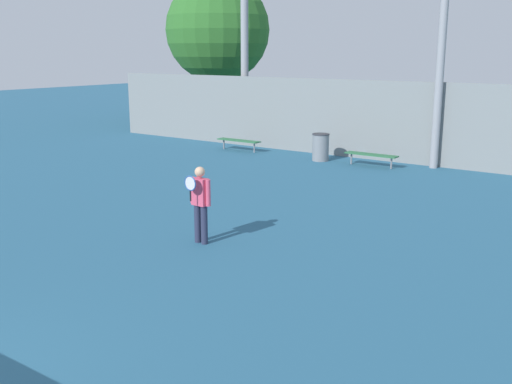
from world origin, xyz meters
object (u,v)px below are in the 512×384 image
object	(u,v)px
light_pole_center_back	(444,6)
tree_green_broad	(218,30)
light_pole_far_right	(244,2)
tennis_player	(200,201)
bench_courtside_far	(239,141)
trash_bin	(321,147)
bench_courtside_near	(371,155)

from	to	relation	value
light_pole_center_back	tree_green_broad	xyz separation A→B (m)	(-14.48, 6.23, -0.30)
light_pole_far_right	tennis_player	bearing A→B (deg)	-57.08
tennis_player	tree_green_broad	bearing A→B (deg)	131.55
bench_courtside_far	light_pole_center_back	size ratio (longest dim) A/B	0.21
tennis_player	light_pole_center_back	world-z (taller)	light_pole_center_back
light_pole_far_right	light_pole_center_back	world-z (taller)	light_pole_far_right
light_pole_far_right	trash_bin	size ratio (longest dim) A/B	10.73
bench_courtside_far	light_pole_center_back	xyz separation A→B (m)	(7.57, 1.01, 4.89)
tree_green_broad	trash_bin	bearing A→B (deg)	-34.35
bench_courtside_near	bench_courtside_far	size ratio (longest dim) A/B	0.98
trash_bin	light_pole_far_right	bearing A→B (deg)	159.86
bench_courtside_near	bench_courtside_far	world-z (taller)	same
tennis_player	light_pole_far_right	size ratio (longest dim) A/B	0.15
tennis_player	bench_courtside_far	xyz separation A→B (m)	(-6.52, 9.85, -0.51)
tennis_player	light_pole_far_right	xyz separation A→B (m)	(-7.46, 11.52, 4.92)
tennis_player	bench_courtside_far	size ratio (longest dim) A/B	0.84
bench_courtside_near	bench_courtside_far	xyz separation A→B (m)	(-5.73, 0.00, 0.00)
tennis_player	bench_courtside_near	bearing A→B (deg)	97.99
tennis_player	tree_green_broad	world-z (taller)	tree_green_broad
light_pole_center_back	light_pole_far_right	bearing A→B (deg)	175.54
tennis_player	trash_bin	world-z (taller)	tennis_player
tennis_player	light_pole_far_right	distance (m)	14.58
bench_courtside_near	light_pole_far_right	distance (m)	8.76
bench_courtside_far	light_pole_far_right	size ratio (longest dim) A/B	0.18
trash_bin	bench_courtside_near	bearing A→B (deg)	1.52
tennis_player	light_pole_far_right	world-z (taller)	light_pole_far_right
bench_courtside_near	tree_green_broad	bearing A→B (deg)	150.18
tennis_player	light_pole_center_back	size ratio (longest dim) A/B	0.18
light_pole_center_back	tennis_player	bearing A→B (deg)	-95.52
trash_bin	tree_green_broad	size ratio (longest dim) A/B	0.13
light_pole_far_right	tree_green_broad	size ratio (longest dim) A/B	1.36
bench_courtside_far	tree_green_broad	world-z (taller)	tree_green_broad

